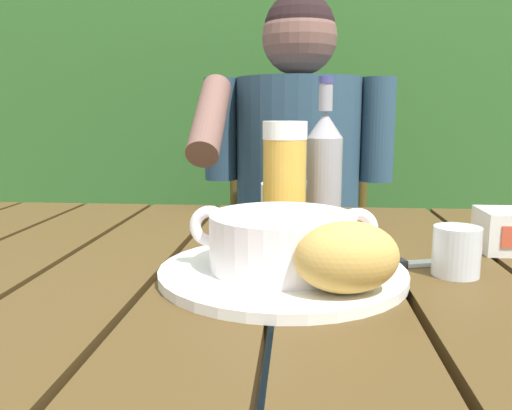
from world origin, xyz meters
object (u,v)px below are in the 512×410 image
object	(u,v)px
serving_plate	(282,272)
diner_bowl	(296,199)
chair_near_diner	(297,260)
beer_bottle	(324,167)
person_eating	(296,195)
table_knife	(403,264)
water_glass_small	(456,251)
soup_bowl	(282,240)
beer_glass	(284,178)
bread_roll	(347,257)

from	to	relation	value
serving_plate	diner_bowl	distance (m)	0.39
chair_near_diner	beer_bottle	bearing A→B (deg)	-85.75
person_eating	table_knife	bearing A→B (deg)	-78.04
chair_near_diner	water_glass_small	bearing A→B (deg)	-77.74
soup_bowl	beer_bottle	xyz separation A→B (m)	(0.06, 0.29, 0.06)
beer_glass	serving_plate	bearing A→B (deg)	-88.76
water_glass_small	table_knife	xyz separation A→B (m)	(-0.06, 0.03, -0.03)
beer_bottle	diner_bowl	world-z (taller)	beer_bottle
chair_near_diner	soup_bowl	bearing A→B (deg)	-90.85
beer_bottle	beer_glass	bearing A→B (deg)	-138.20
chair_near_diner	serving_plate	bearing A→B (deg)	-90.85
serving_plate	beer_glass	bearing A→B (deg)	91.24
chair_near_diner	person_eating	xyz separation A→B (m)	(-0.00, -0.20, 0.23)
water_glass_small	diner_bowl	xyz separation A→B (m)	(-0.20, 0.36, 0.00)
bread_roll	beer_glass	xyz separation A→B (m)	(-0.07, 0.31, 0.04)
serving_plate	diner_bowl	size ratio (longest dim) A/B	2.15
person_eating	soup_bowl	size ratio (longest dim) A/B	5.48
soup_bowl	water_glass_small	distance (m)	0.21
person_eating	beer_bottle	xyz separation A→B (m)	(0.05, -0.43, 0.12)
diner_bowl	beer_bottle	bearing A→B (deg)	-63.36
chair_near_diner	table_knife	world-z (taller)	chair_near_diner
person_eating	table_knife	size ratio (longest dim) A/B	7.82
serving_plate	beer_glass	distance (m)	0.25
bread_roll	serving_plate	bearing A→B (deg)	130.60
serving_plate	beer_glass	xyz separation A→B (m)	(-0.01, 0.23, 0.09)
chair_near_diner	bread_roll	distance (m)	1.05
water_glass_small	diner_bowl	size ratio (longest dim) A/B	0.44
soup_bowl	bread_roll	xyz separation A→B (m)	(0.07, -0.08, 0.00)
serving_plate	beer_glass	size ratio (longest dim) A/B	1.62
chair_near_diner	beer_glass	bearing A→B (deg)	-91.55
soup_bowl	table_knife	bearing A→B (deg)	19.88
bread_roll	diner_bowl	world-z (taller)	bread_roll
bread_roll	beer_bottle	world-z (taller)	beer_bottle
person_eating	soup_bowl	distance (m)	0.73
diner_bowl	water_glass_small	bearing A→B (deg)	-61.48
soup_bowl	chair_near_diner	bearing A→B (deg)	89.15
serving_plate	bread_roll	bearing A→B (deg)	-49.40
bread_roll	table_knife	world-z (taller)	bread_roll
serving_plate	bread_roll	xyz separation A→B (m)	(0.07, -0.08, 0.04)
bread_roll	water_glass_small	world-z (taller)	bread_roll
chair_near_diner	water_glass_small	world-z (taller)	chair_near_diner
diner_bowl	table_knife	bearing A→B (deg)	-67.27
person_eating	water_glass_small	world-z (taller)	person_eating
serving_plate	table_knife	world-z (taller)	serving_plate
soup_bowl	water_glass_small	world-z (taller)	soup_bowl
water_glass_small	serving_plate	bearing A→B (deg)	-173.01
soup_bowl	serving_plate	bearing A→B (deg)	153.43
serving_plate	soup_bowl	xyz separation A→B (m)	(0.00, -0.00, 0.04)
soup_bowl	beer_bottle	bearing A→B (deg)	78.22
bread_roll	table_knife	distance (m)	0.17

